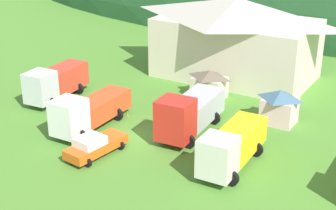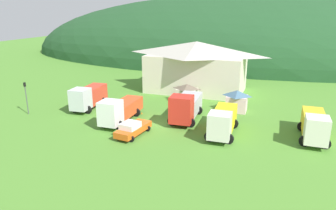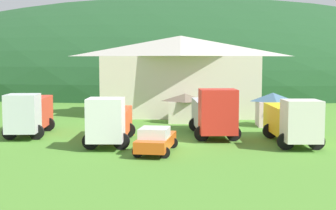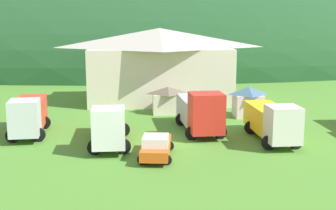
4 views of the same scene
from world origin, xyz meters
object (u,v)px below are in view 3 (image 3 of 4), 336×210
play_shed_pink (273,109)px  play_shed_cream (185,108)px  crane_truck_red (214,112)px  service_pickup_orange (156,140)px  depot_building (181,74)px  traffic_cone_mid_row (133,135)px  traffic_cone_near_pickup (286,134)px  flatbed_truck_yellow (292,120)px  heavy_rig_white (110,120)px  tow_truck_silver (29,112)px

play_shed_pink → play_shed_cream: bearing=164.1°
crane_truck_red → service_pickup_orange: bearing=-34.1°
depot_building → play_shed_cream: 7.44m
play_shed_cream → traffic_cone_mid_row: (-4.02, -7.69, -1.39)m
traffic_cone_near_pickup → crane_truck_red: bearing=-166.6°
play_shed_cream → flatbed_truck_yellow: bearing=-56.5°
traffic_cone_near_pickup → traffic_cone_mid_row: size_ratio=0.80×
flatbed_truck_yellow → heavy_rig_white: bearing=-90.5°
service_pickup_orange → play_shed_pink: bearing=150.0°
play_shed_pink → crane_truck_red: bearing=-134.2°
heavy_rig_white → crane_truck_red: 8.21m
tow_truck_silver → crane_truck_red: crane_truck_red is taller
traffic_cone_near_pickup → flatbed_truck_yellow: bearing=-96.8°
crane_truck_red → traffic_cone_mid_row: 6.43m
crane_truck_red → traffic_cone_near_pickup: crane_truck_red is taller
flatbed_truck_yellow → service_pickup_orange: size_ratio=1.51×
tow_truck_silver → flatbed_truck_yellow: size_ratio=0.92×
play_shed_cream → traffic_cone_mid_row: size_ratio=5.12×
service_pickup_orange → traffic_cone_near_pickup: bearing=137.3°
depot_building → play_shed_cream: depot_building is taller
play_shed_pink → heavy_rig_white: (-12.92, -9.28, 0.11)m
depot_building → service_pickup_orange: depot_building is taller
traffic_cone_near_pickup → play_shed_cream: bearing=140.7°
play_shed_cream → traffic_cone_near_pickup: (7.94, -6.51, -1.39)m
tow_truck_silver → traffic_cone_mid_row: size_ratio=11.40×
service_pickup_orange → depot_building: bearing=-176.6°
depot_building → crane_truck_red: size_ratio=2.05×
service_pickup_orange → traffic_cone_mid_row: 7.45m
heavy_rig_white → flatbed_truck_yellow: 12.62m
play_shed_pink → heavy_rig_white: size_ratio=0.36×
heavy_rig_white → service_pickup_orange: (3.35, -3.31, -0.80)m
depot_building → crane_truck_red: bearing=-80.0°
heavy_rig_white → traffic_cone_mid_row: bearing=160.8°
depot_building → flatbed_truck_yellow: size_ratio=2.17×
play_shed_pink → traffic_cone_mid_row: play_shed_pink is taller
tow_truck_silver → play_shed_pink: bearing=101.9°
service_pickup_orange → traffic_cone_mid_row: size_ratio=8.19×
play_shed_cream → service_pickup_orange: size_ratio=0.62×
crane_truck_red → traffic_cone_mid_row: crane_truck_red is taller
depot_building → play_shed_pink: 12.46m
play_shed_pink → tow_truck_silver: bearing=-163.6°
traffic_cone_mid_row → crane_truck_red: bearing=-1.8°
heavy_rig_white → traffic_cone_mid_row: 4.29m
play_shed_pink → service_pickup_orange: (-9.57, -12.59, -0.69)m
heavy_rig_white → play_shed_cream: bearing=154.2°
depot_building → service_pickup_orange: size_ratio=3.28×
depot_building → heavy_rig_white: size_ratio=2.08×
crane_truck_red → flatbed_truck_yellow: size_ratio=1.06×
flatbed_truck_yellow → traffic_cone_near_pickup: 4.96m
play_shed_cream → heavy_rig_white: bearing=-114.5°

